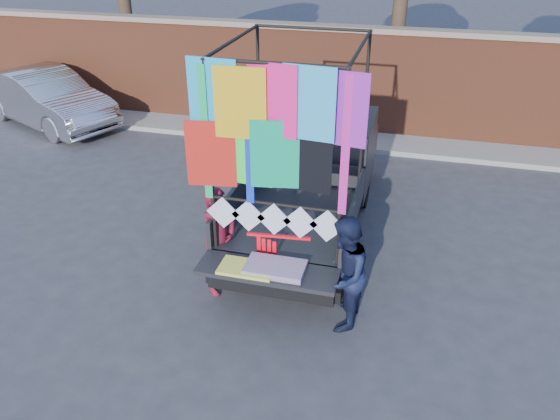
% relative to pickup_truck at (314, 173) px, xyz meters
% --- Properties ---
extents(ground, '(90.00, 90.00, 0.00)m').
position_rel_pickup_truck_xyz_m(ground, '(-0.07, -2.49, -0.88)').
color(ground, '#38383A').
rests_on(ground, ground).
extents(brick_wall, '(30.00, 0.45, 2.61)m').
position_rel_pickup_truck_xyz_m(brick_wall, '(-0.07, 4.51, 0.45)').
color(brick_wall, brown).
rests_on(brick_wall, ground).
extents(curb, '(30.00, 1.20, 0.12)m').
position_rel_pickup_truck_xyz_m(curb, '(-0.07, 3.81, -0.82)').
color(curb, gray).
rests_on(curb, ground).
extents(pickup_truck, '(2.19, 5.51, 3.47)m').
position_rel_pickup_truck_xyz_m(pickup_truck, '(0.00, 0.00, 0.00)').
color(pickup_truck, black).
rests_on(pickup_truck, ground).
extents(sedan, '(4.57, 3.13, 1.43)m').
position_rel_pickup_truck_xyz_m(sedan, '(-7.67, 3.08, -0.16)').
color(sedan, '#B4B4BB').
rests_on(sedan, ground).
extents(woman, '(0.63, 0.73, 1.68)m').
position_rel_pickup_truck_xyz_m(woman, '(-0.86, -2.52, -0.04)').
color(woman, maroon).
rests_on(woman, ground).
extents(man, '(0.63, 0.81, 1.63)m').
position_rel_pickup_truck_xyz_m(man, '(0.97, -2.85, -0.06)').
color(man, '#161C38').
rests_on(man, ground).
extents(streamer_bundle, '(0.86, 0.13, 0.60)m').
position_rel_pickup_truck_xyz_m(streamer_bundle, '(-0.04, -2.70, 0.10)').
color(streamer_bundle, '#FB0D19').
rests_on(streamer_bundle, ground).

